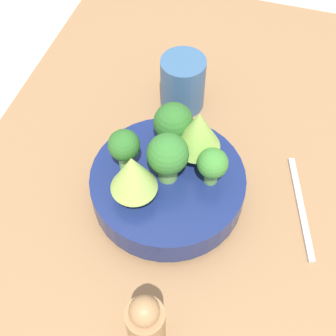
# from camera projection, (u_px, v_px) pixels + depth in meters

# --- Properties ---
(ground_plane) EXTENTS (6.00, 6.00, 0.00)m
(ground_plane) POSITION_uv_depth(u_px,v_px,m) (161.00, 210.00, 0.79)
(ground_plane) COLOR beige
(table) EXTENTS (1.14, 0.66, 0.04)m
(table) POSITION_uv_depth(u_px,v_px,m) (161.00, 204.00, 0.77)
(table) COLOR olive
(table) RESTS_ON ground_plane
(bowl) EXTENTS (0.24, 0.24, 0.06)m
(bowl) POSITION_uv_depth(u_px,v_px,m) (168.00, 185.00, 0.73)
(bowl) COLOR navy
(bowl) RESTS_ON table
(broccoli_floret_center) EXTENTS (0.06, 0.06, 0.09)m
(broccoli_floret_center) POSITION_uv_depth(u_px,v_px,m) (168.00, 155.00, 0.66)
(broccoli_floret_center) COLOR #6BA34C
(broccoli_floret_center) RESTS_ON bowl
(broccoli_floret_front) EXTENTS (0.05, 0.05, 0.07)m
(broccoli_floret_front) POSITION_uv_depth(u_px,v_px,m) (212.00, 165.00, 0.67)
(broccoli_floret_front) COLOR #609347
(broccoli_floret_front) RESTS_ON bowl
(broccoli_floret_right) EXTENTS (0.06, 0.06, 0.08)m
(broccoli_floret_right) POSITION_uv_depth(u_px,v_px,m) (172.00, 123.00, 0.71)
(broccoli_floret_right) COLOR #6BA34C
(broccoli_floret_right) RESTS_ON bowl
(romanesco_piece_far) EXTENTS (0.07, 0.07, 0.09)m
(romanesco_piece_far) POSITION_uv_depth(u_px,v_px,m) (133.00, 174.00, 0.64)
(romanesco_piece_far) COLOR #6BA34C
(romanesco_piece_far) RESTS_ON bowl
(broccoli_floret_back) EXTENTS (0.05, 0.05, 0.08)m
(broccoli_floret_back) POSITION_uv_depth(u_px,v_px,m) (123.00, 149.00, 0.67)
(broccoli_floret_back) COLOR #7AB256
(broccoli_floret_back) RESTS_ON bowl
(romanesco_piece_near) EXTENTS (0.07, 0.07, 0.10)m
(romanesco_piece_near) POSITION_uv_depth(u_px,v_px,m) (198.00, 131.00, 0.68)
(romanesco_piece_near) COLOR #609347
(romanesco_piece_near) RESTS_ON bowl
(cup) EXTENTS (0.08, 0.08, 0.10)m
(cup) POSITION_uv_depth(u_px,v_px,m) (183.00, 83.00, 0.83)
(cup) COLOR #33567F
(cup) RESTS_ON table
(pepper_mill) EXTENTS (0.05, 0.05, 0.16)m
(pepper_mill) POSITION_uv_depth(u_px,v_px,m) (147.00, 331.00, 0.55)
(pepper_mill) COLOR #997047
(pepper_mill) RESTS_ON table
(fork) EXTENTS (0.18, 0.07, 0.01)m
(fork) POSITION_uv_depth(u_px,v_px,m) (301.00, 207.00, 0.74)
(fork) COLOR #B2B2B7
(fork) RESTS_ON table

